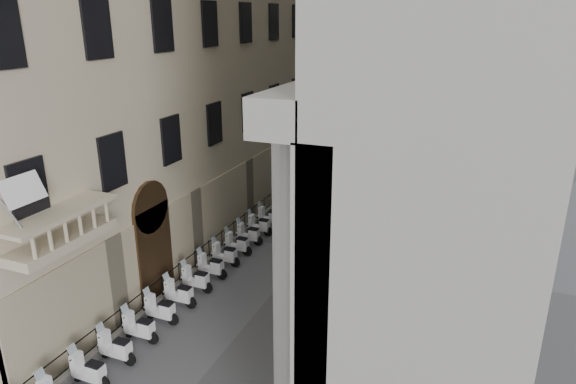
% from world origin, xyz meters
% --- Properties ---
extents(iron_fence, '(0.30, 28.00, 1.40)m').
position_xyz_m(iron_fence, '(-4.30, 18.00, 0.00)').
color(iron_fence, black).
rests_on(iron_fence, ground).
extents(blue_awning, '(1.60, 3.00, 3.00)m').
position_xyz_m(blue_awning, '(4.15, 26.00, 0.00)').
color(blue_awning, navy).
rests_on(blue_awning, ground).
extents(scooter_3, '(1.41, 0.57, 1.50)m').
position_xyz_m(scooter_3, '(-3.46, 7.32, 0.00)').
color(scooter_3, white).
rests_on(scooter_3, ground).
extents(scooter_4, '(1.41, 0.57, 1.50)m').
position_xyz_m(scooter_4, '(-3.46, 8.74, 0.00)').
color(scooter_4, white).
rests_on(scooter_4, ground).
extents(scooter_5, '(1.41, 0.57, 1.50)m').
position_xyz_m(scooter_5, '(-3.46, 10.17, 0.00)').
color(scooter_5, white).
rests_on(scooter_5, ground).
extents(scooter_6, '(1.41, 0.57, 1.50)m').
position_xyz_m(scooter_6, '(-3.46, 11.59, 0.00)').
color(scooter_6, white).
rests_on(scooter_6, ground).
extents(scooter_7, '(1.41, 0.57, 1.50)m').
position_xyz_m(scooter_7, '(-3.46, 13.01, 0.00)').
color(scooter_7, white).
rests_on(scooter_7, ground).
extents(scooter_8, '(1.41, 0.57, 1.50)m').
position_xyz_m(scooter_8, '(-3.46, 14.43, 0.00)').
color(scooter_8, white).
rests_on(scooter_8, ground).
extents(scooter_9, '(1.41, 0.57, 1.50)m').
position_xyz_m(scooter_9, '(-3.46, 15.86, 0.00)').
color(scooter_9, white).
rests_on(scooter_9, ground).
extents(scooter_10, '(1.41, 0.57, 1.50)m').
position_xyz_m(scooter_10, '(-3.46, 17.28, 0.00)').
color(scooter_10, white).
rests_on(scooter_10, ground).
extents(scooter_11, '(1.41, 0.57, 1.50)m').
position_xyz_m(scooter_11, '(-3.46, 18.70, 0.00)').
color(scooter_11, white).
rests_on(scooter_11, ground).
extents(scooter_12, '(1.41, 0.57, 1.50)m').
position_xyz_m(scooter_12, '(-3.46, 20.13, 0.00)').
color(scooter_12, white).
rests_on(scooter_12, ground).
extents(scooter_13, '(1.41, 0.57, 1.50)m').
position_xyz_m(scooter_13, '(-3.46, 21.55, 0.00)').
color(scooter_13, white).
rests_on(scooter_13, ground).
extents(barrier_2, '(0.60, 2.40, 1.10)m').
position_xyz_m(barrier_2, '(3.35, 10.67, 0.00)').
color(barrier_2, '#A6A8AD').
rests_on(barrier_2, ground).
extents(barrier_3, '(0.60, 2.40, 1.10)m').
position_xyz_m(barrier_3, '(3.35, 13.17, 0.00)').
color(barrier_3, '#A6A8AD').
rests_on(barrier_3, ground).
extents(barrier_4, '(0.60, 2.40, 1.10)m').
position_xyz_m(barrier_4, '(3.35, 15.67, 0.00)').
color(barrier_4, '#A6A8AD').
rests_on(barrier_4, ground).
extents(barrier_5, '(0.60, 2.40, 1.10)m').
position_xyz_m(barrier_5, '(3.35, 18.17, 0.00)').
color(barrier_5, '#A6A8AD').
rests_on(barrier_5, ground).
extents(barrier_6, '(0.60, 2.40, 1.10)m').
position_xyz_m(barrier_6, '(3.35, 20.67, 0.00)').
color(barrier_6, '#A6A8AD').
rests_on(barrier_6, ground).
extents(security_tent, '(4.05, 4.05, 3.29)m').
position_xyz_m(security_tent, '(-2.69, 29.39, 2.75)').
color(security_tent, white).
rests_on(security_tent, ground).
extents(street_lamp, '(2.43, 0.88, 7.65)m').
position_xyz_m(street_lamp, '(-3.81, 27.46, 4.53)').
color(street_lamp, gray).
rests_on(street_lamp, ground).
extents(info_kiosk, '(0.41, 0.98, 2.02)m').
position_xyz_m(info_kiosk, '(-3.66, 23.15, 1.02)').
color(info_kiosk, black).
rests_on(info_kiosk, ground).
extents(pedestrian_a, '(0.67, 0.47, 1.77)m').
position_xyz_m(pedestrian_a, '(1.14, 21.57, 0.88)').
color(pedestrian_a, black).
rests_on(pedestrian_a, ground).
extents(pedestrian_b, '(0.92, 0.80, 1.61)m').
position_xyz_m(pedestrian_b, '(0.74, 29.27, 0.80)').
color(pedestrian_b, black).
rests_on(pedestrian_b, ground).
extents(pedestrian_c, '(1.08, 0.94, 1.86)m').
position_xyz_m(pedestrian_c, '(-0.76, 35.59, 0.93)').
color(pedestrian_c, black).
rests_on(pedestrian_c, ground).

